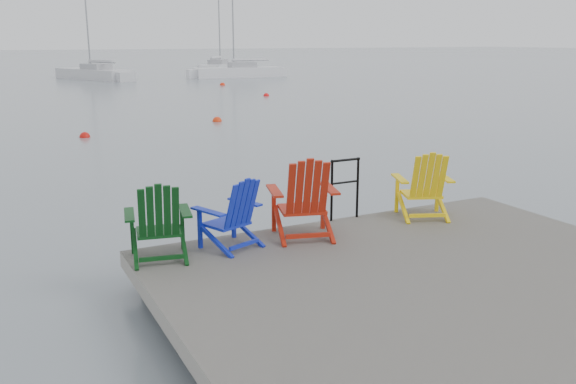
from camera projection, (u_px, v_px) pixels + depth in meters
name	position (u px, v px, depth m)	size (l,w,h in m)	color
ground	(439.00, 320.00, 6.85)	(400.00, 400.00, 0.00)	slate
dock	(441.00, 291.00, 6.76)	(6.00, 5.00, 1.40)	#2F2D2A
handrail	(345.00, 183.00, 8.83)	(0.48, 0.04, 0.90)	black
chair_green	(158.00, 221.00, 7.17)	(0.87, 0.82, 0.97)	#093611
chair_blue	(233.00, 213.00, 7.60)	(0.87, 0.84, 0.91)	#1123B4
chair_red	(304.00, 197.00, 7.97)	(1.02, 0.97, 1.10)	#A91D0C
chair_yellow	(424.00, 185.00, 8.89)	(0.97, 0.93, 1.00)	yellow
sailboat_near	(94.00, 75.00, 48.14)	(5.03, 8.08, 10.99)	silver
sailboat_mid	(219.00, 68.00, 58.64)	(6.23, 7.57, 10.92)	silver
sailboat_far	(239.00, 73.00, 51.02)	(7.41, 2.35, 10.24)	white
buoy_a	(85.00, 137.00, 19.64)	(0.34, 0.34, 0.34)	red
buoy_b	(217.00, 121.00, 23.44)	(0.37, 0.37, 0.37)	red
buoy_c	(266.00, 96.00, 34.01)	(0.33, 0.33, 0.33)	#F50E0E
buoy_d	(222.00, 85.00, 41.98)	(0.38, 0.38, 0.38)	red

